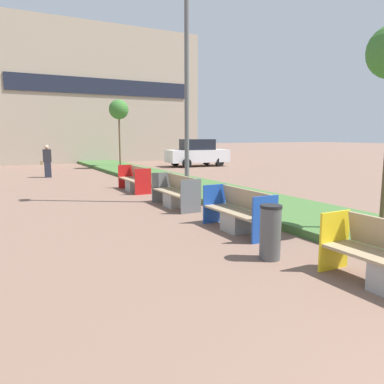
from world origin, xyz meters
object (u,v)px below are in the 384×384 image
(litter_bin, at_px, (270,232))
(bench_blue_frame, at_px, (238,215))
(pedestrian_walking, at_px, (47,161))
(parked_car_distant, at_px, (197,153))
(sapling_tree_far, at_px, (119,110))
(bench_red_frame, at_px, (135,181))
(bench_grey_frame, at_px, (176,195))
(street_lamp_post, at_px, (187,48))

(litter_bin, bearing_deg, bench_blue_frame, 71.51)
(pedestrian_walking, relative_size, parked_car_distant, 0.38)
(sapling_tree_far, relative_size, pedestrian_walking, 2.65)
(bench_blue_frame, distance_m, bench_red_frame, 6.92)
(bench_red_frame, xyz_separation_m, sapling_tree_far, (2.41, 9.73, 3.33))
(bench_grey_frame, distance_m, street_lamp_post, 4.41)
(bench_grey_frame, bearing_deg, sapling_tree_far, 79.83)
(sapling_tree_far, bearing_deg, street_lamp_post, -97.89)
(bench_grey_frame, bearing_deg, litter_bin, -96.89)
(litter_bin, xyz_separation_m, street_lamp_post, (1.23, 5.55, 4.23))
(street_lamp_post, xyz_separation_m, pedestrian_walking, (-2.98, 9.71, -3.88))
(bench_grey_frame, height_order, pedestrian_walking, pedestrian_walking)
(street_lamp_post, bearing_deg, bench_red_frame, 100.83)
(street_lamp_post, height_order, sapling_tree_far, street_lamp_post)
(bench_grey_frame, relative_size, litter_bin, 2.24)
(litter_bin, relative_size, street_lamp_post, 0.11)
(bench_red_frame, bearing_deg, street_lamp_post, -79.17)
(litter_bin, height_order, street_lamp_post, street_lamp_post)
(sapling_tree_far, bearing_deg, parked_car_distant, -7.12)
(street_lamp_post, distance_m, pedestrian_walking, 10.87)
(bench_grey_frame, distance_m, bench_red_frame, 3.67)
(bench_red_frame, height_order, sapling_tree_far, sapling_tree_far)
(bench_grey_frame, height_order, street_lamp_post, street_lamp_post)
(bench_blue_frame, bearing_deg, street_lamp_post, 80.63)
(bench_grey_frame, xyz_separation_m, parked_car_distant, (7.67, 12.75, 0.54))
(pedestrian_walking, distance_m, parked_car_distant, 10.37)
(bench_grey_frame, height_order, sapling_tree_far, sapling_tree_far)
(bench_grey_frame, relative_size, sapling_tree_far, 0.49)
(litter_bin, bearing_deg, bench_red_frame, 85.99)
(bench_blue_frame, relative_size, bench_red_frame, 0.97)
(sapling_tree_far, distance_m, pedestrian_walking, 6.44)
(litter_bin, bearing_deg, bench_grey_frame, 83.11)
(bench_blue_frame, xyz_separation_m, bench_red_frame, (0.00, 6.92, 0.00))
(pedestrian_walking, bearing_deg, sapling_tree_far, 34.05)
(bench_red_frame, bearing_deg, bench_blue_frame, -90.01)
(bench_grey_frame, bearing_deg, street_lamp_post, 37.50)
(bench_grey_frame, xyz_separation_m, litter_bin, (-0.61, -5.08, 0.11))
(bench_grey_frame, bearing_deg, parked_car_distant, 58.95)
(pedestrian_walking, bearing_deg, street_lamp_post, -72.92)
(sapling_tree_far, bearing_deg, bench_blue_frame, -98.22)
(bench_grey_frame, bearing_deg, bench_red_frame, 90.02)
(sapling_tree_far, bearing_deg, pedestrian_walking, -145.95)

